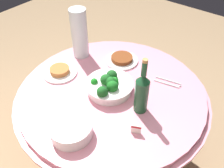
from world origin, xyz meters
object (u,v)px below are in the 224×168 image
(food_plate_peanuts, at_px, (60,71))
(label_placard_front, at_px, (136,129))
(food_plate_stir_fry, at_px, (122,59))
(wine_bottle, at_px, (142,92))
(decorative_fruit_vase, at_px, (80,35))
(broccoli_bowl, at_px, (109,86))
(serving_tongs, at_px, (169,82))
(plate_stack, at_px, (71,130))

(food_plate_peanuts, bearing_deg, label_placard_front, 172.08)
(food_plate_peanuts, xyz_separation_m, label_placard_front, (-0.65, 0.09, 0.02))
(food_plate_stir_fry, bearing_deg, wine_bottle, 139.23)
(decorative_fruit_vase, bearing_deg, broccoli_bowl, 155.99)
(decorative_fruit_vase, distance_m, food_plate_peanuts, 0.28)
(food_plate_peanuts, distance_m, label_placard_front, 0.65)
(broccoli_bowl, distance_m, wine_bottle, 0.24)
(wine_bottle, height_order, label_placard_front, wine_bottle)
(decorative_fruit_vase, distance_m, food_plate_stir_fry, 0.33)
(label_placard_front, bearing_deg, wine_bottle, -64.06)
(broccoli_bowl, bearing_deg, food_plate_peanuts, 10.11)
(decorative_fruit_vase, distance_m, serving_tongs, 0.66)
(food_plate_stir_fry, xyz_separation_m, label_placard_front, (-0.41, 0.44, 0.02))
(serving_tongs, bearing_deg, food_plate_peanuts, 30.37)
(decorative_fruit_vase, bearing_deg, plate_stack, 129.55)
(food_plate_peanuts, distance_m, food_plate_stir_fry, 0.42)
(plate_stack, height_order, decorative_fruit_vase, decorative_fruit_vase)
(decorative_fruit_vase, relative_size, label_placard_front, 6.18)
(food_plate_peanuts, bearing_deg, decorative_fruit_vase, -81.24)
(plate_stack, relative_size, wine_bottle, 0.62)
(plate_stack, distance_m, decorative_fruit_vase, 0.70)
(serving_tongs, relative_size, label_placard_front, 3.04)
(plate_stack, bearing_deg, decorative_fruit_vase, -50.45)
(decorative_fruit_vase, height_order, serving_tongs, decorative_fruit_vase)
(label_placard_front, bearing_deg, plate_stack, 39.78)
(decorative_fruit_vase, bearing_deg, food_plate_stir_fry, -156.92)
(food_plate_peanuts, height_order, food_plate_stir_fry, food_plate_peanuts)
(decorative_fruit_vase, relative_size, food_plate_stir_fry, 1.55)
(serving_tongs, bearing_deg, label_placard_front, 96.94)
(plate_stack, distance_m, serving_tongs, 0.67)
(plate_stack, xyz_separation_m, food_plate_peanuts, (0.40, -0.29, -0.02))
(label_placard_front, bearing_deg, food_plate_stir_fry, -46.87)
(food_plate_stir_fry, bearing_deg, decorative_fruit_vase, 23.08)
(serving_tongs, bearing_deg, broccoli_bowl, 49.97)
(food_plate_peanuts, xyz_separation_m, food_plate_stir_fry, (-0.23, -0.35, -0.00))
(food_plate_stir_fry, bearing_deg, plate_stack, 104.68)
(plate_stack, xyz_separation_m, serving_tongs, (-0.19, -0.64, -0.03))
(serving_tongs, bearing_deg, food_plate_stir_fry, -0.67)
(decorative_fruit_vase, relative_size, food_plate_peanuts, 1.55)
(wine_bottle, relative_size, food_plate_peanuts, 1.53)
(broccoli_bowl, xyz_separation_m, food_plate_stir_fry, (0.12, -0.29, -0.03))
(broccoli_bowl, distance_m, decorative_fruit_vase, 0.44)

